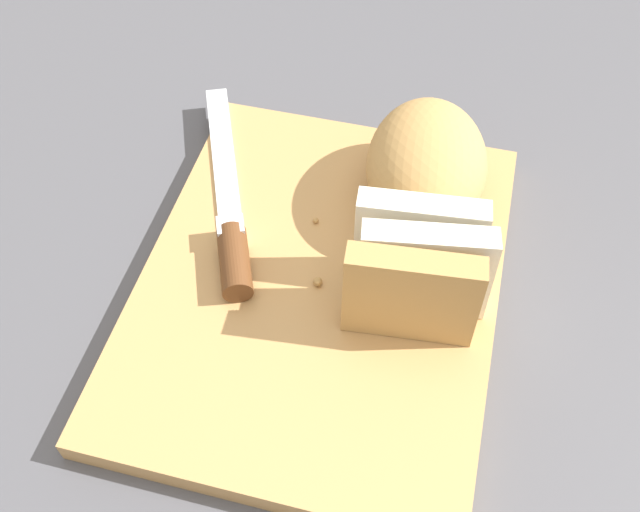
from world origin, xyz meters
TOP-DOWN VIEW (x-y plane):
  - ground_plane at (0.00, 0.00)m, footprint 3.00×3.00m
  - cutting_board at (0.00, 0.00)m, footprint 0.39×0.31m
  - bread_loaf at (-0.08, 0.07)m, footprint 0.24×0.13m
  - bread_knife at (-0.02, -0.08)m, footprint 0.25×0.13m
  - crumb_near_knife at (0.02, 0.06)m, footprint 0.00×0.00m
  - crumb_near_loaf at (-0.06, -0.02)m, footprint 0.01×0.01m
  - crumb_stray_left at (-0.06, 0.03)m, footprint 0.01×0.01m
  - crumb_stray_right at (0.01, -0.00)m, footprint 0.01×0.01m

SIDE VIEW (x-z plane):
  - ground_plane at x=0.00m, z-range 0.00..0.00m
  - cutting_board at x=0.00m, z-range 0.00..0.02m
  - crumb_near_knife at x=0.02m, z-range 0.02..0.02m
  - crumb_near_loaf at x=-0.06m, z-range 0.02..0.03m
  - crumb_stray_left at x=-0.06m, z-range 0.02..0.03m
  - crumb_stray_right at x=0.01m, z-range 0.02..0.03m
  - bread_knife at x=-0.02m, z-range 0.02..0.04m
  - bread_loaf at x=-0.08m, z-range 0.02..0.11m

